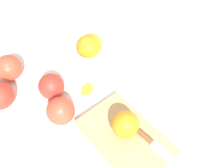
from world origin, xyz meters
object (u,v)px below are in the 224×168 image
cutting_board (126,137)px  apple_front_center (61,111)px  apple_front_left (51,86)px  orange_on_board (125,124)px  apple_front_left_2 (0,95)px  knife (155,145)px  bowl (92,48)px  apple_front_left_3 (9,68)px

cutting_board → apple_front_center: 0.18m
apple_front_left → apple_front_center: apple_front_center is taller
orange_on_board → apple_front_center: orange_on_board is taller
apple_front_left_2 → apple_front_left: bearing=77.0°
apple_front_left_2 → apple_front_center: bearing=46.8°
knife → apple_front_center: bearing=-138.2°
cutting_board → apple_front_center: size_ratio=3.10×
apple_front_left → apple_front_center: (0.09, -0.01, 0.00)m
bowl → apple_front_center: (0.18, -0.17, -0.00)m
apple_front_left_3 → orange_on_board: bearing=31.9°
orange_on_board → knife: orange_on_board is taller
apple_front_left_3 → apple_front_center: apple_front_left_3 is taller
bowl → apple_front_left_3: bowl is taller
cutting_board → apple_front_left_2: 0.37m
orange_on_board → apple_front_center: bearing=-134.2°
bowl → orange_on_board: 0.31m
apple_front_left → apple_front_left_2: (-0.03, -0.14, 0.00)m
knife → apple_front_left_3: (-0.41, -0.26, 0.01)m
cutting_board → orange_on_board: (-0.01, 0.00, 0.05)m
apple_front_left → knife: bearing=30.4°
orange_on_board → apple_front_left_2: bearing=-133.7°
orange_on_board → apple_front_left_2: orange_on_board is taller
apple_front_center → apple_front_left_3: bearing=-158.5°
apple_front_left_3 → knife: bearing=32.2°
bowl → orange_on_board: (0.30, -0.05, 0.02)m
orange_on_board → apple_front_left_3: bearing=-148.1°
bowl → cutting_board: (0.31, -0.05, -0.03)m
bowl → orange_on_board: bearing=-8.5°
apple_front_left → apple_front_left_3: size_ratio=0.94×
bowl → knife: (0.37, 0.00, -0.01)m
apple_front_left → apple_front_center: 0.09m
cutting_board → apple_front_left_2: (-0.26, -0.26, 0.03)m
cutting_board → apple_front_center: (-0.13, -0.12, 0.03)m
bowl → apple_front_center: size_ratio=2.23×
cutting_board → orange_on_board: size_ratio=3.43×
knife → apple_front_left_2: (-0.32, -0.31, 0.01)m
apple_front_left_2 → knife: bearing=43.9°
bowl → apple_front_center: 0.25m
apple_front_center → cutting_board: bearing=42.6°
orange_on_board → knife: size_ratio=0.45×
bowl → apple_front_left_3: (-0.04, -0.26, -0.00)m
cutting_board → apple_front_left_3: apple_front_left_3 is taller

